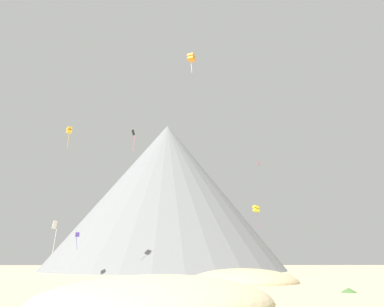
{
  "coord_description": "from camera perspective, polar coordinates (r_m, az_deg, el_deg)",
  "views": [
    {
      "loc": [
        -4.76,
        -36.7,
        3.35
      ],
      "look_at": [
        -1.92,
        35.75,
        23.78
      ],
      "focal_mm": 35.24,
      "sensor_mm": 36.0,
      "label": 1
    }
  ],
  "objects": [
    {
      "name": "ground_plane",
      "position": [
        37.16,
        5.49,
        -20.84
      ],
      "size": [
        400.0,
        400.0,
        0.0
      ],
      "primitive_type": "plane",
      "color": "#CCBA8E"
    },
    {
      "name": "dune_foreground_left",
      "position": [
        59.78,
        7.74,
        -18.81
      ],
      "size": [
        19.66,
        19.38,
        4.14
      ],
      "primitive_type": "ellipsoid",
      "rotation": [
        0.0,
        0.0,
        0.22
      ],
      "color": "#C6B284",
      "rests_on": "ground_plane"
    },
    {
      "name": "dune_foreground_right",
      "position": [
        31.92,
        -5.31,
        -21.69
      ],
      "size": [
        26.25,
        27.23,
        4.37
      ],
      "primitive_type": "ellipsoid",
      "rotation": [
        0.0,
        0.0,
        1.01
      ],
      "color": "beige",
      "rests_on": "ground_plane"
    },
    {
      "name": "bush_ridge_crest",
      "position": [
        45.04,
        22.63,
        -18.54
      ],
      "size": [
        2.4,
        2.4,
        0.5
      ],
      "primitive_type": "cone",
      "rotation": [
        0.0,
        0.0,
        5.36
      ],
      "color": "#477238",
      "rests_on": "ground_plane"
    },
    {
      "name": "bush_far_left",
      "position": [
        53.15,
        8.58,
        -18.87
      ],
      "size": [
        2.35,
        2.35,
        0.58
      ],
      "primitive_type": "cone",
      "rotation": [
        0.0,
        0.0,
        5.52
      ],
      "color": "#668C4C",
      "rests_on": "ground_plane"
    },
    {
      "name": "bush_mid_center",
      "position": [
        58.19,
        0.08,
        -18.8
      ],
      "size": [
        3.02,
        3.02,
        0.48
      ],
      "primitive_type": "cone",
      "rotation": [
        0.0,
        0.0,
        0.68
      ],
      "color": "#668C4C",
      "rests_on": "ground_plane"
    },
    {
      "name": "rock_massif",
      "position": [
        126.97,
        -3.42,
        -7.04
      ],
      "size": [
        86.49,
        86.49,
        48.63
      ],
      "color": "slate",
      "rests_on": "ground_plane"
    },
    {
      "name": "kite_yellow_low",
      "position": [
        83.38,
        9.68,
        -8.28
      ],
      "size": [
        1.49,
        1.44,
        5.01
      ],
      "rotation": [
        0.0,
        0.0,
        1.95
      ],
      "color": "yellow"
    },
    {
      "name": "kite_white_low",
      "position": [
        66.88,
        -20.09,
        -10.81
      ],
      "size": [
        0.75,
        0.88,
        5.72
      ],
      "rotation": [
        0.0,
        0.0,
        3.47
      ],
      "color": "white"
    },
    {
      "name": "kite_indigo_low",
      "position": [
        88.18,
        -16.96,
        -11.68
      ],
      "size": [
        1.02,
        1.07,
        3.73
      ],
      "rotation": [
        0.0,
        0.0,
        3.37
      ],
      "color": "#5138B2"
    },
    {
      "name": "kite_gold_high",
      "position": [
        83.86,
        -18.08,
        3.36
      ],
      "size": [
        1.38,
        1.41,
        4.54
      ],
      "rotation": [
        0.0,
        0.0,
        0.55
      ],
      "color": "gold"
    },
    {
      "name": "kite_orange_high",
      "position": [
        72.88,
        -0.13,
        14.29
      ],
      "size": [
        1.59,
        1.63,
        3.99
      ],
      "rotation": [
        0.0,
        0.0,
        2.68
      ],
      "color": "orange"
    },
    {
      "name": "kite_black_high",
      "position": [
        72.12,
        -8.85,
        2.58
      ],
      "size": [
        0.77,
        0.54,
        4.19
      ],
      "rotation": [
        0.0,
        0.0,
        4.79
      ],
      "color": "black"
    },
    {
      "name": "kite_rainbow_high",
      "position": [
        99.45,
        9.94,
        -1.47
      ],
      "size": [
        0.89,
        1.42,
        1.4
      ],
      "rotation": [
        0.0,
        0.0,
        4.3
      ],
      "color": "#E5668C"
    }
  ]
}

